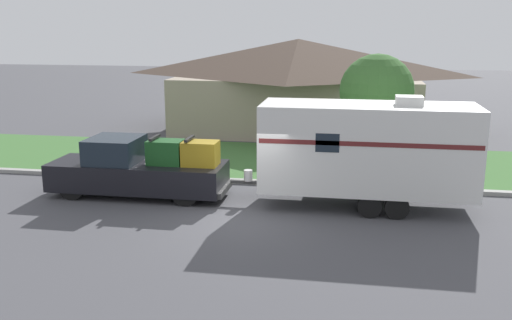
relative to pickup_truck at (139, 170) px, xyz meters
The scene contains 8 objects.
ground_plane 4.36m from the pickup_truck, 23.17° to the right, with size 120.00×120.00×0.00m, color #47474C.
curb_strip 4.51m from the pickup_truck, 27.89° to the left, with size 80.00×0.30×0.14m.
lawn_strip 6.99m from the pickup_truck, 55.61° to the left, with size 80.00×7.00×0.03m.
house_across_street 14.06m from the pickup_truck, 73.19° to the left, with size 13.59×8.25×4.91m.
pickup_truck is the anchor object (origin of this frame).
travel_trailer 7.60m from the pickup_truck, ahead, with size 7.66×2.31×3.57m.
mailbox 6.20m from the pickup_truck, 27.04° to the left, with size 0.48×0.20×1.33m.
tree_in_yard 9.84m from the pickup_truck, 34.07° to the left, with size 2.94×2.94×4.57m.
Camera 1 is at (3.10, -16.01, 5.70)m, focal length 40.00 mm.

